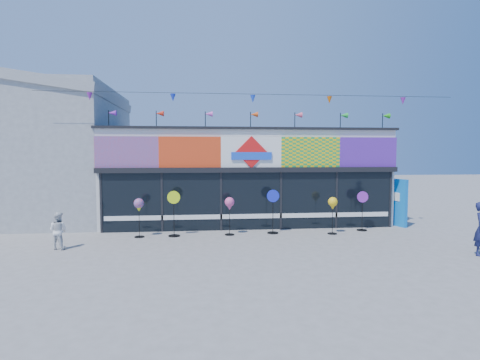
{
  "coord_description": "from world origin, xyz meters",
  "views": [
    {
      "loc": [
        -1.91,
        -11.27,
        3.03
      ],
      "look_at": [
        -0.59,
        2.0,
        2.1
      ],
      "focal_mm": 28.0,
      "sensor_mm": 36.0,
      "label": 1
    }
  ],
  "objects": [
    {
      "name": "ground",
      "position": [
        0.0,
        0.0,
        0.0
      ],
      "size": [
        80.0,
        80.0,
        0.0
      ],
      "primitive_type": "plane",
      "color": "slate",
      "rests_on": "ground"
    },
    {
      "name": "kite_shop",
      "position": [
        0.0,
        5.94,
        2.05
      ],
      "size": [
        16.0,
        5.7,
        5.31
      ],
      "color": "silver",
      "rests_on": "ground"
    },
    {
      "name": "neighbour_building",
      "position": [
        -10.0,
        7.0,
        3.2
      ],
      "size": [
        8.18,
        7.2,
        6.87
      ],
      "color": "#A5A7AA",
      "rests_on": "ground"
    },
    {
      "name": "blue_sign",
      "position": [
        6.23,
        3.62,
        1.0
      ],
      "size": [
        0.42,
        0.99,
        1.98
      ],
      "rotation": [
        0.0,
        0.0,
        0.28
      ],
      "color": "blue",
      "rests_on": "ground"
    },
    {
      "name": "spinner_0",
      "position": [
        -4.23,
        2.47,
        1.14
      ],
      "size": [
        0.36,
        0.36,
        1.43
      ],
      "color": "black",
      "rests_on": "ground"
    },
    {
      "name": "spinner_1",
      "position": [
        -2.98,
        2.51,
        0.89
      ],
      "size": [
        0.47,
        0.43,
        1.68
      ],
      "color": "black",
      "rests_on": "ground"
    },
    {
      "name": "spinner_2",
      "position": [
        -0.93,
        2.53,
        1.14
      ],
      "size": [
        0.36,
        0.36,
        1.42
      ],
      "color": "black",
      "rests_on": "ground"
    },
    {
      "name": "spinner_3",
      "position": [
        0.74,
        2.65,
        0.88
      ],
      "size": [
        0.47,
        0.43,
        1.67
      ],
      "color": "black",
      "rests_on": "ground"
    },
    {
      "name": "spinner_4",
      "position": [
        2.96,
        2.31,
        1.12
      ],
      "size": [
        0.36,
        0.36,
        1.4
      ],
      "color": "black",
      "rests_on": "ground"
    },
    {
      "name": "spinner_5",
      "position": [
        4.35,
        2.82,
        0.82
      ],
      "size": [
        0.44,
        0.4,
        1.56
      ],
      "color": "black",
      "rests_on": "ground"
    },
    {
      "name": "child",
      "position": [
        -6.5,
        0.98,
        0.6
      ],
      "size": [
        0.65,
        0.48,
        1.19
      ],
      "primitive_type": "imported",
      "rotation": [
        0.0,
        0.0,
        2.86
      ],
      "color": "silver",
      "rests_on": "ground"
    }
  ]
}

